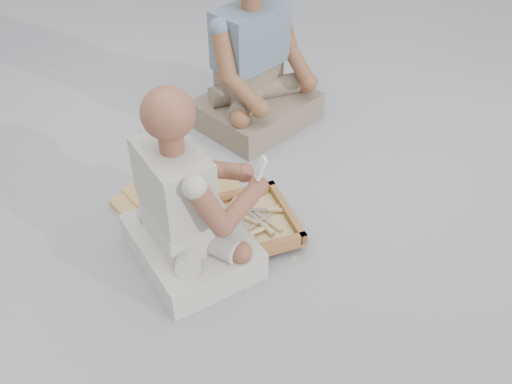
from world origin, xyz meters
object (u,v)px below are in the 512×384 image
object	(u,v)px
carved_panel	(180,199)
craftsman	(187,208)
companion	(255,71)
tool_tray	(238,226)

from	to	relation	value
carved_panel	craftsman	bearing A→B (deg)	-93.04
craftsman	companion	xyz separation A→B (m)	(0.56, 0.93, 0.03)
tool_tray	craftsman	xyz separation A→B (m)	(-0.22, -0.07, 0.22)
carved_panel	companion	xyz separation A→B (m)	(0.54, 0.56, 0.29)
carved_panel	craftsman	world-z (taller)	craftsman
craftsman	companion	bearing A→B (deg)	134.09
tool_tray	craftsman	size ratio (longest dim) A/B	0.62
carved_panel	tool_tray	distance (m)	0.36
companion	craftsman	bearing A→B (deg)	30.62
tool_tray	companion	size ratio (longest dim) A/B	0.55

